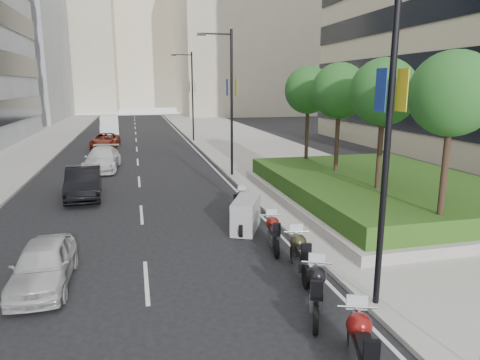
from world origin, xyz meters
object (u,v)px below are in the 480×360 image
object	(u,v)px
motorcycle_4	(273,233)
lamp_post_1	(229,96)
motorcycle_1	(361,346)
motorcycle_2	(316,290)
lamp_post_0	(384,113)
motorcycle_3	(300,254)
car_a	(43,264)
delivery_van	(110,126)
motorcycle_5	(246,215)
car_c	(102,159)
lamp_post_2	(191,92)
motorcycle_6	(240,203)
car_b	(84,182)
car_d	(105,141)

from	to	relation	value
motorcycle_4	lamp_post_1	bearing A→B (deg)	5.09
motorcycle_1	motorcycle_2	xyz separation A→B (m)	(0.12, 2.44, -0.02)
lamp_post_0	motorcycle_3	distance (m)	5.14
motorcycle_1	car_a	xyz separation A→B (m)	(-6.90, 5.77, 0.01)
lamp_post_1	delivery_van	bearing A→B (deg)	107.41
motorcycle_4	motorcycle_5	size ratio (longest dim) A/B	0.96
motorcycle_4	car_c	xyz separation A→B (m)	(-6.87, 16.70, 0.17)
lamp_post_0	lamp_post_2	size ratio (longest dim) A/B	1.00
motorcycle_1	car_c	distance (m)	24.52
car_c	delivery_van	xyz separation A→B (m)	(-0.62, 23.19, 0.27)
motorcycle_6	car_b	xyz separation A→B (m)	(-7.13, 4.88, 0.24)
lamp_post_0	motorcycle_1	bearing A→B (deg)	-124.71
car_b	delivery_van	xyz separation A→B (m)	(-0.18, 30.72, 0.23)
lamp_post_2	delivery_van	bearing A→B (deg)	132.18
motorcycle_5	car_c	distance (m)	15.92
motorcycle_2	motorcycle_3	distance (m)	2.35
lamp_post_2	delivery_van	size ratio (longest dim) A/B	1.69
motorcycle_1	car_d	world-z (taller)	car_d
car_a	delivery_van	size ratio (longest dim) A/B	0.72
motorcycle_2	motorcycle_5	bearing A→B (deg)	24.31
motorcycle_6	car_c	bearing A→B (deg)	53.11
lamp_post_1	car_b	size ratio (longest dim) A/B	1.86
lamp_post_1	motorcycle_1	bearing A→B (deg)	-94.77
delivery_van	car_c	bearing A→B (deg)	-90.69
lamp_post_2	motorcycle_2	size ratio (longest dim) A/B	4.03
motorcycle_6	car_d	bearing A→B (deg)	41.69
motorcycle_2	lamp_post_2	bearing A→B (deg)	21.00
motorcycle_1	motorcycle_2	distance (m)	2.44
lamp_post_1	car_c	bearing A→B (deg)	151.56
lamp_post_2	car_c	bearing A→B (deg)	-120.39
motorcycle_3	motorcycle_6	bearing A→B (deg)	11.93
car_c	motorcycle_6	bearing A→B (deg)	-57.71
car_a	car_b	bearing A→B (deg)	89.92
motorcycle_1	car_d	distance (m)	35.40
motorcycle_4	motorcycle_6	distance (m)	4.28
lamp_post_1	car_c	xyz separation A→B (m)	(-8.01, 4.34, -4.30)
lamp_post_1	car_b	distance (m)	10.00
motorcycle_6	car_b	bearing A→B (deg)	80.39
motorcycle_2	car_d	xyz separation A→B (m)	(-6.96, 32.30, 0.06)
lamp_post_1	car_d	bearing A→B (deg)	118.75
motorcycle_1	delivery_van	xyz separation A→B (m)	(-7.02, 46.85, 0.38)
lamp_post_0	lamp_post_2	bearing A→B (deg)	90.00
motorcycle_3	motorcycle_4	size ratio (longest dim) A/B	1.09
motorcycle_1	car_d	bearing A→B (deg)	29.78
car_c	motorcycle_4	bearing A→B (deg)	-63.65
motorcycle_2	motorcycle_5	xyz separation A→B (m)	(-0.10, 6.66, 0.02)
motorcycle_1	motorcycle_6	bearing A→B (deg)	17.18
lamp_post_0	car_d	bearing A→B (deg)	104.62
car_b	motorcycle_5	bearing A→B (deg)	-48.98
car_c	car_a	bearing A→B (deg)	-87.61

